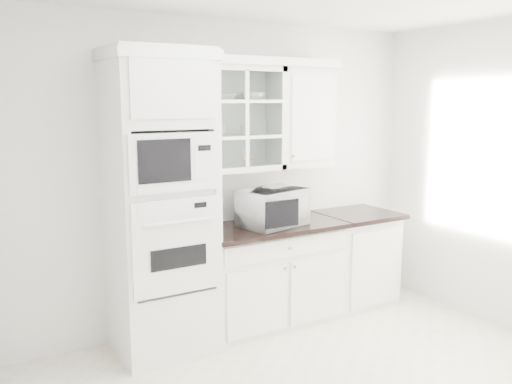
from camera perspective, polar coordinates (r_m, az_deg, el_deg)
room_shell at (r=3.73m, az=6.23°, el=6.02°), size 4.00×3.50×2.70m
oven_column at (r=4.31m, az=-9.98°, el=-1.35°), size 0.76×0.68×2.40m
base_cabinet_run at (r=4.97m, az=1.45°, el=-8.51°), size 1.32×0.67×0.92m
extra_base_cabinet at (r=5.54m, az=10.31°, el=-6.73°), size 0.72×0.67×0.92m
upper_cabinet_glass at (r=4.71m, az=-1.97°, el=7.69°), size 0.80×0.33×0.90m
upper_cabinet_solid at (r=5.07m, az=4.80°, el=7.81°), size 0.55×0.33×0.90m
crown_molding at (r=4.65m, az=-3.03°, el=13.64°), size 2.14×0.38×0.07m
countertop_microwave at (r=4.76m, az=1.65°, el=-1.59°), size 0.65×0.58×0.33m
bowl_a at (r=4.64m, az=-3.52°, el=9.94°), size 0.24×0.24×0.05m
bowl_b at (r=4.78m, az=-0.33°, el=10.04°), size 0.23×0.23×0.07m
cup_a at (r=4.63m, az=-3.76°, el=6.43°), size 0.13×0.13×0.08m
cup_b at (r=4.75m, az=-1.10°, el=6.56°), size 0.12×0.12×0.09m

